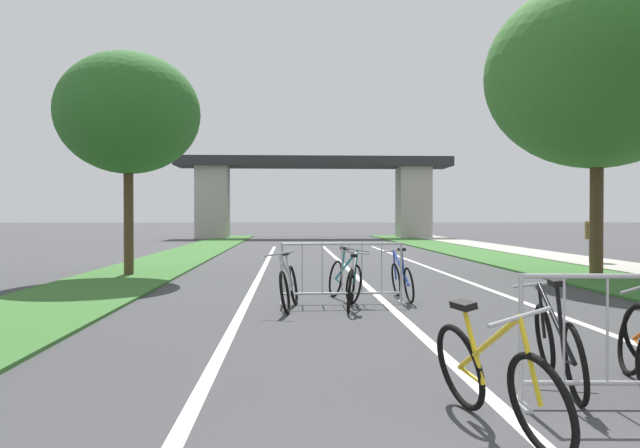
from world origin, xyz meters
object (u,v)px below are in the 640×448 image
object	(u,v)px
pedestrian_in_red_jacket	(594,234)
tree_right_cypress_far	(597,74)
bicycle_yellow_1	(495,379)
bicycle_white_3	(352,285)
bicycle_black_2	(558,345)
bicycle_silver_4	(289,286)
bicycle_teal_0	(344,279)
crowd_barrier_second	(342,274)
bicycle_blue_9	(402,279)
tree_left_oak_near	(128,114)

from	to	relation	value
pedestrian_in_red_jacket	tree_right_cypress_far	bearing A→B (deg)	59.27
bicycle_yellow_1	bicycle_white_3	bearing A→B (deg)	-98.89
bicycle_white_3	tree_right_cypress_far	bearing A→B (deg)	46.74
bicycle_yellow_1	bicycle_black_2	xyz separation A→B (m)	(0.93, 1.11, -0.00)
bicycle_yellow_1	pedestrian_in_red_jacket	size ratio (longest dim) A/B	1.07
bicycle_black_2	bicycle_silver_4	bearing A→B (deg)	126.98
bicycle_yellow_1	bicycle_white_3	world-z (taller)	bicycle_yellow_1
bicycle_black_2	bicycle_teal_0	bearing A→B (deg)	114.01
crowd_barrier_second	bicycle_teal_0	size ratio (longest dim) A/B	1.28
crowd_barrier_second	bicycle_silver_4	bearing A→B (deg)	-148.06
tree_right_cypress_far	crowd_barrier_second	xyz separation A→B (m)	(-6.84, -4.76, -4.56)
tree_right_cypress_far	bicycle_black_2	world-z (taller)	tree_right_cypress_far
bicycle_yellow_1	bicycle_blue_9	bearing A→B (deg)	-107.77
bicycle_teal_0	bicycle_white_3	bearing A→B (deg)	78.58
tree_right_cypress_far	pedestrian_in_red_jacket	size ratio (longest dim) A/B	4.69
tree_left_oak_near	pedestrian_in_red_jacket	bearing A→B (deg)	13.01
crowd_barrier_second	bicycle_black_2	bearing A→B (deg)	-74.69
tree_left_oak_near	crowd_barrier_second	xyz separation A→B (m)	(4.93, -5.21, -3.55)
bicycle_teal_0	bicycle_white_3	distance (m)	0.94
tree_left_oak_near	crowd_barrier_second	world-z (taller)	tree_left_oak_near
tree_left_oak_near	bicycle_yellow_1	xyz separation A→B (m)	(5.45, -11.63, -3.70)
tree_left_oak_near	bicycle_blue_9	world-z (taller)	tree_left_oak_near
tree_right_cypress_far	bicycle_blue_9	xyz separation A→B (m)	(-5.71, -4.27, -4.71)
tree_right_cypress_far	bicycle_silver_4	xyz separation A→B (m)	(-7.75, -5.33, -4.70)
tree_right_cypress_far	bicycle_white_3	world-z (taller)	tree_right_cypress_far
crowd_barrier_second	bicycle_blue_9	size ratio (longest dim) A/B	1.32
bicycle_teal_0	bicycle_yellow_1	bearing A→B (deg)	79.87
bicycle_white_3	pedestrian_in_red_jacket	distance (m)	12.21
tree_right_cypress_far	bicycle_teal_0	distance (m)	9.30
bicycle_teal_0	bicycle_blue_9	size ratio (longest dim) A/B	1.03
bicycle_yellow_1	bicycle_white_3	distance (m)	5.91
bicycle_white_3	bicycle_yellow_1	bearing A→B (deg)	-77.51
bicycle_yellow_1	pedestrian_in_red_jacket	world-z (taller)	pedestrian_in_red_jacket
bicycle_teal_0	bicycle_silver_4	xyz separation A→B (m)	(-0.99, -0.98, -0.01)
tree_left_oak_near	bicycle_blue_9	distance (m)	8.52
tree_right_cypress_far	bicycle_white_3	xyz separation A→B (m)	(-6.72, -5.29, -4.69)
bicycle_yellow_1	pedestrian_in_red_jacket	distance (m)	16.78
crowd_barrier_second	bicycle_white_3	bearing A→B (deg)	-77.41
tree_left_oak_near	bicycle_white_3	distance (m)	8.48
tree_left_oak_near	bicycle_black_2	xyz separation A→B (m)	(6.38, -10.52, -3.70)
bicycle_blue_9	pedestrian_in_red_jacket	xyz separation A→B (m)	(7.40, 7.83, 0.60)
bicycle_blue_9	tree_right_cypress_far	bearing A→B (deg)	33.63
tree_left_oak_near	bicycle_teal_0	bearing A→B (deg)	-43.77
bicycle_white_3	bicycle_silver_4	xyz separation A→B (m)	(-1.03, -0.04, -0.00)
bicycle_blue_9	bicycle_silver_4	bearing A→B (deg)	-155.71
tree_right_cypress_far	bicycle_white_3	bearing A→B (deg)	-141.80
bicycle_black_2	tree_right_cypress_far	bearing A→B (deg)	72.38
tree_left_oak_near	tree_right_cypress_far	size ratio (longest dim) A/B	0.75
bicycle_teal_0	bicycle_white_3	world-z (taller)	bicycle_teal_0
tree_right_cypress_far	crowd_barrier_second	bearing A→B (deg)	-145.14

